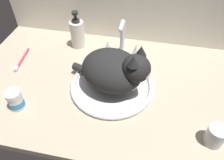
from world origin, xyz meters
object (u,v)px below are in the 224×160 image
object	(u,v)px
metal_jar	(215,136)
toothbrush	(22,60)
sink_basin	(112,85)
cat	(116,70)
pill_bottle	(16,100)
faucet	(122,42)
soap_pump_bottle	(77,34)

from	to	relation	value
metal_jar	toothbrush	size ratio (longest dim) A/B	0.44
metal_jar	sink_basin	bearing A→B (deg)	154.58
cat	metal_jar	xyz separation A→B (cm)	(35.63, -17.22, -6.32)
metal_jar	pill_bottle	xyz separation A→B (cm)	(-69.86, 0.41, 0.08)
faucet	soap_pump_bottle	distance (cm)	22.33
pill_bottle	sink_basin	bearing A→B (deg)	28.11
sink_basin	faucet	size ratio (longest dim) A/B	1.90
pill_bottle	soap_pump_bottle	world-z (taller)	soap_pump_bottle
metal_jar	pill_bottle	world-z (taller)	pill_bottle
cat	pill_bottle	size ratio (longest dim) A/B	4.10
sink_basin	cat	xyz separation A→B (cm)	(1.74, -0.54, 9.14)
metal_jar	toothbrush	bearing A→B (deg)	162.70
metal_jar	pill_bottle	distance (cm)	69.86
pill_bottle	toothbrush	xyz separation A→B (cm)	(-12.02, 25.09, -3.16)
metal_jar	cat	bearing A→B (deg)	154.20
pill_bottle	soap_pump_bottle	distance (cm)	43.58
metal_jar	pill_bottle	bearing A→B (deg)	179.66
cat	pill_bottle	bearing A→B (deg)	-153.84
pill_bottle	toothbrush	world-z (taller)	pill_bottle
faucet	toothbrush	world-z (taller)	faucet
sink_basin	metal_jar	xyz separation A→B (cm)	(37.37, -17.76, 2.81)
toothbrush	cat	bearing A→B (deg)	-10.14
soap_pump_bottle	metal_jar	bearing A→B (deg)	-35.58
soap_pump_bottle	toothbrush	distance (cm)	28.86
cat	toothbrush	distance (cm)	47.92
metal_jar	soap_pump_bottle	size ratio (longest dim) A/B	0.40
sink_basin	toothbrush	xyz separation A→B (cm)	(-44.51, 7.73, -0.26)
cat	toothbrush	world-z (taller)	cat
sink_basin	soap_pump_bottle	world-z (taller)	soap_pump_bottle
faucet	toothbrush	distance (cm)	47.35
faucet	cat	bearing A→B (deg)	-85.71
sink_basin	metal_jar	world-z (taller)	metal_jar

